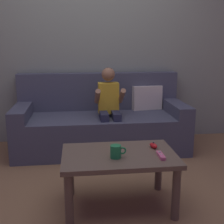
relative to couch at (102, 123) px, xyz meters
The scene contains 8 objects.
ground_plane 1.27m from the couch, 94.74° to the right, with size 10.23×10.23×0.00m, color olive.
wall_back 1.03m from the couch, 104.72° to the left, with size 5.12×0.05×2.50m, color gray.
couch is the anchor object (origin of this frame).
person_seated_on_couch 0.32m from the couch, 68.62° to the right, with size 0.33×0.40×0.98m.
coffee_table 1.33m from the couch, 89.24° to the right, with size 0.86×0.56×0.44m.
game_remote_pink_near_edge 1.47m from the couch, 77.72° to the right, with size 0.04×0.14×0.03m.
nunchuk_red 1.29m from the couch, 76.15° to the right, with size 0.07×0.10×0.05m.
coffee_mug 1.42m from the couch, 90.65° to the right, with size 0.12×0.08×0.10m.
Camera 1 is at (-0.19, -2.18, 1.26)m, focal length 47.57 mm.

